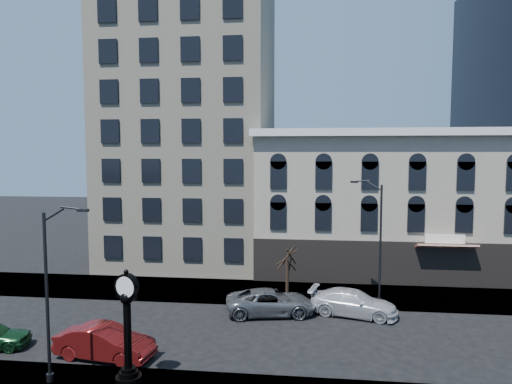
# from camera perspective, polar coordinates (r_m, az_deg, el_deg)

# --- Properties ---
(ground) EXTENTS (160.00, 160.00, 0.00)m
(ground) POSITION_cam_1_polar(r_m,az_deg,el_deg) (28.18, -5.21, -17.09)
(ground) COLOR black
(ground) RESTS_ON ground
(sidewalk_far) EXTENTS (160.00, 6.00, 0.12)m
(sidewalk_far) POSITION_cam_1_polar(r_m,az_deg,el_deg) (35.59, -2.52, -12.27)
(sidewalk_far) COLOR gray
(sidewalk_far) RESTS_ON ground
(cream_tower) EXTENTS (15.90, 15.40, 42.50)m
(cream_tower) POSITION_cam_1_polar(r_m,az_deg,el_deg) (46.79, -8.11, 15.60)
(cream_tower) COLOR beige
(cream_tower) RESTS_ON ground
(victorian_row) EXTENTS (22.60, 11.19, 12.50)m
(victorian_row) POSITION_cam_1_polar(r_m,az_deg,el_deg) (42.24, 15.52, -1.51)
(victorian_row) COLOR #A49B87
(victorian_row) RESTS_ON ground
(street_clock) EXTENTS (1.19, 1.19, 5.24)m
(street_clock) POSITION_cam_1_polar(r_m,az_deg,el_deg) (22.23, -15.76, -16.49)
(street_clock) COLOR black
(street_clock) RESTS_ON sidewalk_near
(street_lamp_near) EXTENTS (2.13, 0.38, 8.23)m
(street_lamp_near) POSITION_cam_1_polar(r_m,az_deg,el_deg) (22.20, -23.59, -6.41)
(street_lamp_near) COLOR black
(street_lamp_near) RESTS_ON sidewalk_near
(street_lamp_far) EXTENTS (2.16, 1.03, 8.76)m
(street_lamp_far) POSITION_cam_1_polar(r_m,az_deg,el_deg) (32.47, 14.28, -2.02)
(street_lamp_far) COLOR black
(street_lamp_far) RESTS_ON sidewalk_far
(bare_tree_far) EXTENTS (2.49, 2.49, 4.28)m
(bare_tree_far) POSITION_cam_1_polar(r_m,az_deg,el_deg) (33.26, 3.94, -7.66)
(bare_tree_far) COLOR black
(bare_tree_far) RESTS_ON sidewalk_far
(car_near_b) EXTENTS (5.32, 2.50, 1.69)m
(car_near_b) POSITION_cam_1_polar(r_m,az_deg,el_deg) (25.83, -18.36, -17.39)
(car_near_b) COLOR maroon
(car_near_b) RESTS_ON ground
(car_far_a) EXTENTS (6.25, 3.70, 1.63)m
(car_far_a) POSITION_cam_1_polar(r_m,az_deg,el_deg) (30.70, 1.87, -13.59)
(car_far_a) COLOR #595B60
(car_far_a) RESTS_ON ground
(car_far_b) EXTENTS (6.07, 3.64, 1.65)m
(car_far_b) POSITION_cam_1_polar(r_m,az_deg,el_deg) (31.17, 12.07, -13.40)
(car_far_b) COLOR silver
(car_far_b) RESTS_ON ground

